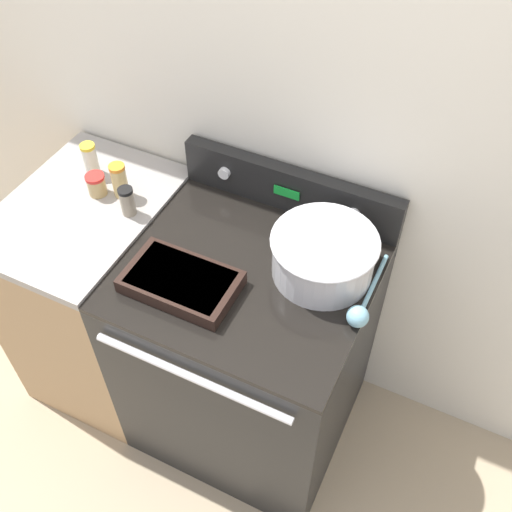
% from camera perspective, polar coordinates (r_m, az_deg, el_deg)
% --- Properties ---
extents(ground_plane, '(12.00, 12.00, 0.00)m').
position_cam_1_polar(ground_plane, '(2.48, -4.35, -20.99)').
color(ground_plane, tan).
extents(kitchen_wall, '(8.00, 0.05, 2.50)m').
position_cam_1_polar(kitchen_wall, '(1.87, 4.40, 13.36)').
color(kitchen_wall, silver).
rests_on(kitchen_wall, ground_plane).
extents(stove_range, '(0.76, 0.72, 0.91)m').
position_cam_1_polar(stove_range, '(2.21, -0.67, -9.18)').
color(stove_range, black).
rests_on(stove_range, ground_plane).
extents(control_panel, '(0.76, 0.07, 0.16)m').
position_cam_1_polar(control_panel, '(1.99, 3.29, 6.41)').
color(control_panel, black).
rests_on(control_panel, stove_range).
extents(side_counter, '(0.51, 0.69, 0.93)m').
position_cam_1_polar(side_counter, '(2.44, -14.20, -3.35)').
color(side_counter, tan).
rests_on(side_counter, ground_plane).
extents(mixing_bowl, '(0.32, 0.32, 0.14)m').
position_cam_1_polar(mixing_bowl, '(1.79, 6.46, 0.20)').
color(mixing_bowl, silver).
rests_on(mixing_bowl, stove_range).
extents(casserole_dish, '(0.34, 0.21, 0.05)m').
position_cam_1_polar(casserole_dish, '(1.79, -7.14, -2.39)').
color(casserole_dish, black).
rests_on(casserole_dish, stove_range).
extents(ladle, '(0.06, 0.31, 0.06)m').
position_cam_1_polar(ladle, '(1.73, 9.90, -5.22)').
color(ladle, '#7AB2C6').
rests_on(ladle, stove_range).
extents(spice_jar_black_cap, '(0.05, 0.05, 0.10)m').
position_cam_1_polar(spice_jar_black_cap, '(2.01, -12.16, 5.13)').
color(spice_jar_black_cap, gray).
rests_on(spice_jar_black_cap, side_counter).
extents(spice_jar_orange_cap, '(0.05, 0.05, 0.13)m').
position_cam_1_polar(spice_jar_orange_cap, '(2.07, -12.88, 7.04)').
color(spice_jar_orange_cap, tan).
rests_on(spice_jar_orange_cap, side_counter).
extents(spice_jar_red_cap, '(0.07, 0.07, 0.08)m').
position_cam_1_polar(spice_jar_red_cap, '(2.11, -14.95, 6.60)').
color(spice_jar_red_cap, tan).
rests_on(spice_jar_red_cap, side_counter).
extents(spice_jar_yellow_cap, '(0.05, 0.05, 0.12)m').
position_cam_1_polar(spice_jar_yellow_cap, '(2.19, -15.50, 8.90)').
color(spice_jar_yellow_cap, beige).
rests_on(spice_jar_yellow_cap, side_counter).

